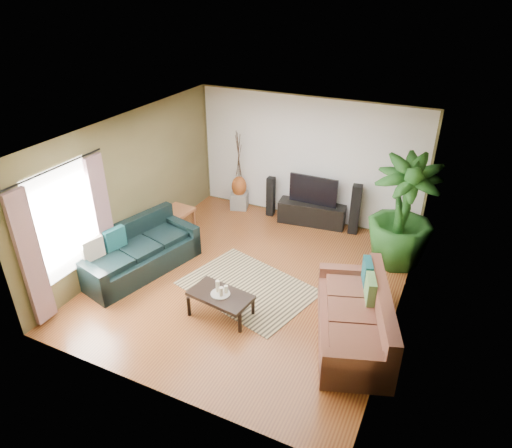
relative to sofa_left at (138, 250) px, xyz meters
The scene contains 28 objects.
floor 2.12m from the sofa_left, 15.63° to the left, with size 5.50×5.50×0.00m, color brown.
ceiling 3.08m from the sofa_left, 15.63° to the left, with size 5.50×5.50×0.00m, color white.
wall_back 3.98m from the sofa_left, 58.86° to the left, with size 5.00×5.00×0.00m, color brown.
wall_front 3.11m from the sofa_left, 47.61° to the right, with size 5.00×5.00×0.00m, color brown.
wall_left 1.19m from the sofa_left, 131.80° to the left, with size 5.50×5.50×0.00m, color brown.
wall_right 4.63m from the sofa_left, ahead, with size 5.50×5.50×0.00m, color brown.
backwall_panel 3.97m from the sofa_left, 58.78° to the left, with size 4.90×4.90×0.00m, color white.
window_pane 1.50m from the sofa_left, 114.78° to the right, with size 1.80×1.80×0.00m, color white.
curtain_near 1.98m from the sofa_left, 103.51° to the right, with size 0.08×0.35×2.20m, color gray.
curtain_far 0.89m from the sofa_left, 145.97° to the right, with size 0.08×0.35×2.20m, color gray.
curtain_rod 2.19m from the sofa_left, 112.46° to the right, with size 0.03×0.03×1.90m, color black.
sofa_left is the anchor object (origin of this frame).
sofa_right 3.99m from the sofa_left, ahead, with size 2.14×0.96×0.85m, color brown.
area_rug 2.11m from the sofa_left, ahead, with size 2.17×1.54×0.01m, color tan.
coffee_table 2.04m from the sofa_left, 13.84° to the right, with size 0.99×0.54×0.41m, color black.
candle_tray 2.03m from the sofa_left, 13.84° to the right, with size 0.31×0.31×0.01m, color #999993.
candle_tall 1.97m from the sofa_left, 13.41° to the right, with size 0.06×0.06×0.20m, color beige.
candle_mid 2.08m from the sofa_left, 14.65° to the right, with size 0.06×0.06×0.15m, color #F1E2CC.
candle_short 2.09m from the sofa_left, 11.78° to the right, with size 0.06×0.06×0.13m, color white.
tv_stand 3.80m from the sofa_left, 53.62° to the left, with size 1.44×0.43×0.48m, color black.
television 3.82m from the sofa_left, 53.62° to the left, with size 1.06×0.06×0.62m, color black.
speaker_left 3.31m from the sofa_left, 67.39° to the left, with size 0.16×0.18×0.90m, color black.
speaker_right 4.42m from the sofa_left, 43.87° to the left, with size 0.19×0.22×1.08m, color black.
potted_plant 4.81m from the sofa_left, 28.49° to the left, with size 1.17×1.17×2.09m, color #1D4E1A.
plant_pot 4.78m from the sofa_left, 28.49° to the left, with size 0.39×0.39×0.30m, color black.
pedestal 3.11m from the sofa_left, 81.09° to the left, with size 0.38×0.38×0.38m, color gray.
vase 3.10m from the sofa_left, 81.09° to the left, with size 0.34×0.34×0.48m, color #9A481C.
side_table 1.41m from the sofa_left, 93.63° to the left, with size 0.55×0.55×0.58m, color brown.
Camera 1 is at (2.94, -5.99, 4.79)m, focal length 32.00 mm.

